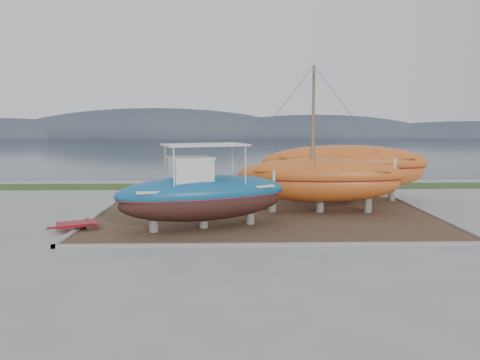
{
  "coord_description": "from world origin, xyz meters",
  "views": [
    {
      "loc": [
        -1.95,
        -20.84,
        5.17
      ],
      "look_at": [
        -1.35,
        4.0,
        2.0
      ],
      "focal_mm": 35.0,
      "sensor_mm": 36.0,
      "label": 1
    }
  ],
  "objects_px": {
    "blue_caique": "(203,186)",
    "orange_sailboat": "(321,140)",
    "red_trailer": "(77,226)",
    "white_dinghy": "(177,198)",
    "orange_bare_hull": "(344,174)"
  },
  "relations": [
    {
      "from": "blue_caique",
      "to": "white_dinghy",
      "type": "distance_m",
      "value": 5.16
    },
    {
      "from": "orange_sailboat",
      "to": "orange_bare_hull",
      "type": "bearing_deg",
      "value": 61.85
    },
    {
      "from": "blue_caique",
      "to": "white_dinghy",
      "type": "xyz_separation_m",
      "value": [
        -1.76,
        4.67,
        -1.33
      ]
    },
    {
      "from": "white_dinghy",
      "to": "orange_bare_hull",
      "type": "bearing_deg",
      "value": 21.85
    },
    {
      "from": "blue_caique",
      "to": "red_trailer",
      "type": "bearing_deg",
      "value": 162.37
    },
    {
      "from": "orange_bare_hull",
      "to": "white_dinghy",
      "type": "bearing_deg",
      "value": -162.7
    },
    {
      "from": "blue_caique",
      "to": "orange_sailboat",
      "type": "relative_size",
      "value": 0.9
    },
    {
      "from": "blue_caique",
      "to": "orange_sailboat",
      "type": "distance_m",
      "value": 7.64
    },
    {
      "from": "orange_bare_hull",
      "to": "red_trailer",
      "type": "distance_m",
      "value": 16.59
    },
    {
      "from": "blue_caique",
      "to": "white_dinghy",
      "type": "height_order",
      "value": "blue_caique"
    },
    {
      "from": "blue_caique",
      "to": "white_dinghy",
      "type": "relative_size",
      "value": 1.84
    },
    {
      "from": "orange_bare_hull",
      "to": "red_trailer",
      "type": "xyz_separation_m",
      "value": [
        -14.62,
        -7.68,
        -1.61
      ]
    },
    {
      "from": "white_dinghy",
      "to": "red_trailer",
      "type": "relative_size",
      "value": 1.7
    },
    {
      "from": "blue_caique",
      "to": "orange_bare_hull",
      "type": "distance_m",
      "value": 11.43
    },
    {
      "from": "white_dinghy",
      "to": "red_trailer",
      "type": "bearing_deg",
      "value": -124.5
    }
  ]
}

